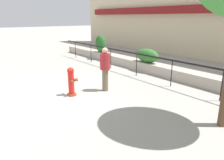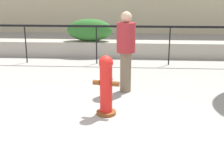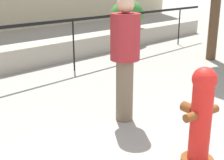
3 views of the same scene
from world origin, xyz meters
The scene contains 6 objects.
ground_plane centered at (0.00, 0.00, 0.00)m, with size 120.00×120.00×0.00m, color #9E9991.
planter_wall_low centered at (0.00, 6.00, 0.25)m, with size 18.00×0.70×0.50m, color #ADA393.
fence_railing_segment centered at (0.00, 4.90, 1.02)m, with size 15.00×0.05×1.15m.
hedge_bush_1 centered at (-0.35, 6.00, 0.86)m, with size 1.50×0.64×0.73m, color #2D6B28.
fire_hydrant centered at (0.62, 1.01, 0.55)m, with size 0.48×0.46×1.08m.
pedestrian centered at (0.93, 2.34, 0.99)m, with size 0.54×0.54×1.73m.
Camera 2 is at (1.07, -4.20, 2.19)m, focal length 50.00 mm.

